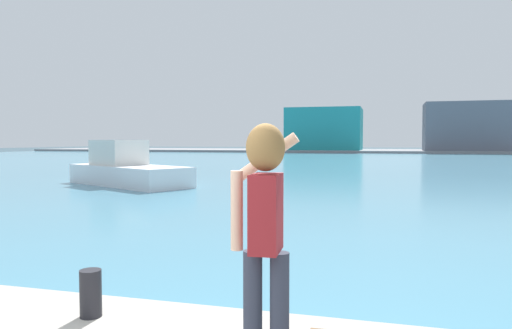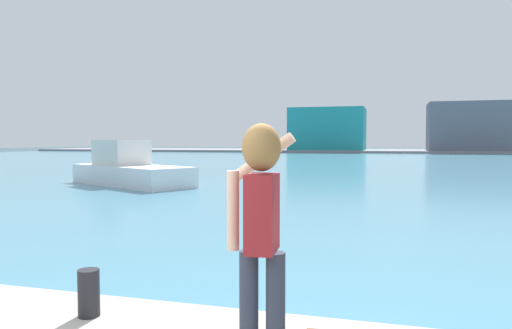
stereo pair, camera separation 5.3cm
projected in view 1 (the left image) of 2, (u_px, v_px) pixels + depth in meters
The scene contains 8 objects.
ground_plane at pixel (367, 161), 50.98m from camera, with size 220.00×220.00×0.00m, color #334751.
harbor_water at pixel (368, 160), 52.91m from camera, with size 140.00×100.00×0.02m, color teal.
far_shore_dock at pixel (376, 151), 91.41m from camera, with size 140.00×20.00×0.43m, color gray.
person_photographer at pixel (265, 218), 3.40m from camera, with size 0.53×0.55×1.74m.
harbor_bollard at pixel (91, 293), 4.35m from camera, with size 0.20×0.20×0.43m, color black.
boat_moored at pixel (126, 169), 23.48m from camera, with size 7.61×5.63×2.22m.
warehouse_left at pixel (325, 129), 91.89m from camera, with size 13.98×11.02×7.98m, color teal.
warehouse_right at pixel (466, 127), 83.99m from camera, with size 14.21×8.31×8.53m, color slate.
Camera 1 is at (1.97, -2.29, 2.21)m, focal length 33.29 mm.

